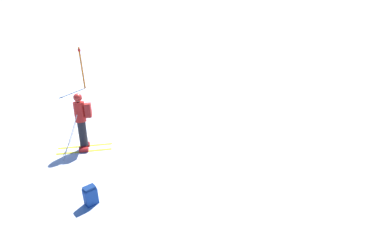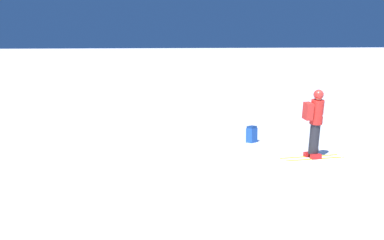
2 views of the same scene
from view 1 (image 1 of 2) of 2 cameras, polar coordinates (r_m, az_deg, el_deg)
name	(u,v)px [view 1 (image 1 of 2)]	position (r m, az deg, el deg)	size (l,w,h in m)	color
ground_plane	(94,133)	(11.42, -18.24, -2.35)	(300.00, 300.00, 0.00)	white
skier	(82,118)	(10.13, -20.30, 0.31)	(1.28, 1.77, 1.86)	yellow
spare_backpack	(90,195)	(7.91, -18.77, -13.44)	(0.36, 0.37, 0.50)	#194293
trail_marker	(82,66)	(16.12, -20.28, 9.56)	(0.13, 0.13, 2.10)	orange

